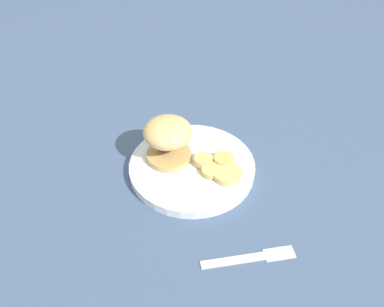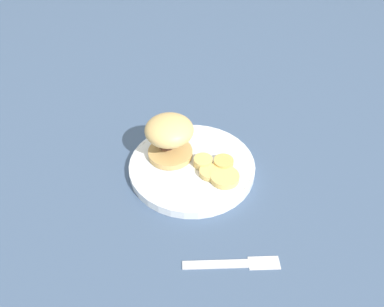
# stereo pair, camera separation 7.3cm
# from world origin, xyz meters

# --- Properties ---
(ground_plane) EXTENTS (4.00, 4.00, 0.00)m
(ground_plane) POSITION_xyz_m (0.00, 0.00, 0.00)
(ground_plane) COLOR #3D5170
(dinner_plate) EXTENTS (0.25, 0.25, 0.02)m
(dinner_plate) POSITION_xyz_m (0.00, 0.00, 0.01)
(dinner_plate) COLOR white
(dinner_plate) RESTS_ON ground_plane
(sandwich) EXTENTS (0.10, 0.10, 0.09)m
(sandwich) POSITION_xyz_m (-0.05, -0.02, 0.07)
(sandwich) COLOR tan
(sandwich) RESTS_ON dinner_plate
(potato_round_0) EXTENTS (0.04, 0.04, 0.02)m
(potato_round_0) POSITION_xyz_m (0.02, 0.01, 0.03)
(potato_round_0) COLOR #DBB766
(potato_round_0) RESTS_ON dinner_plate
(potato_round_1) EXTENTS (0.04, 0.04, 0.02)m
(potato_round_1) POSITION_xyz_m (0.05, 0.04, 0.03)
(potato_round_1) COLOR tan
(potato_round_1) RESTS_ON dinner_plate
(potato_round_2) EXTENTS (0.04, 0.04, 0.01)m
(potato_round_2) POSITION_xyz_m (0.05, 0.01, 0.03)
(potato_round_2) COLOR #DBB766
(potato_round_2) RESTS_ON dinner_plate
(potato_round_3) EXTENTS (0.06, 0.06, 0.01)m
(potato_round_3) POSITION_xyz_m (0.07, 0.02, 0.03)
(potato_round_3) COLOR #DBB766
(potato_round_3) RESTS_ON dinner_plate
(fork) EXTENTS (0.11, 0.14, 0.00)m
(fork) POSITION_xyz_m (0.21, -0.08, 0.00)
(fork) COLOR silver
(fork) RESTS_ON ground_plane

